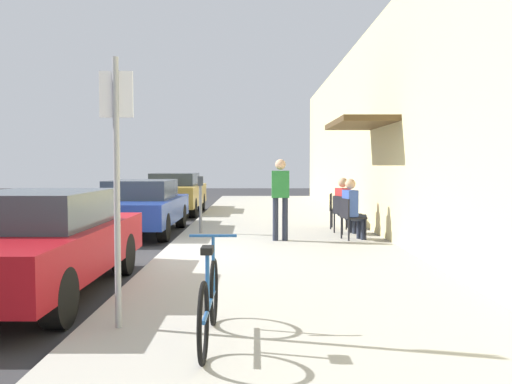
% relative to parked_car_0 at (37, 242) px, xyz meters
% --- Properties ---
extents(ground_plane, '(60.00, 60.00, 0.00)m').
position_rel_parked_car_0_xyz_m(ground_plane, '(1.10, 2.62, -0.71)').
color(ground_plane, '#2D2D30').
extents(sidewalk_slab, '(4.50, 32.00, 0.12)m').
position_rel_parked_car_0_xyz_m(sidewalk_slab, '(3.35, 4.62, -0.65)').
color(sidewalk_slab, '#9E9B93').
rests_on(sidewalk_slab, ground_plane).
extents(building_facade, '(1.40, 32.00, 5.06)m').
position_rel_parked_car_0_xyz_m(building_facade, '(5.74, 4.62, 1.82)').
color(building_facade, beige).
rests_on(building_facade, ground_plane).
extents(parked_car_0, '(1.80, 4.40, 1.35)m').
position_rel_parked_car_0_xyz_m(parked_car_0, '(0.00, 0.00, 0.00)').
color(parked_car_0, maroon).
rests_on(parked_car_0, ground_plane).
extents(parked_car_1, '(1.80, 4.40, 1.33)m').
position_rel_parked_car_0_xyz_m(parked_car_1, '(0.00, 6.29, -0.01)').
color(parked_car_1, navy).
rests_on(parked_car_1, ground_plane).
extents(parked_car_2, '(1.80, 4.40, 1.42)m').
position_rel_parked_car_0_xyz_m(parked_car_2, '(0.00, 11.77, 0.04)').
color(parked_car_2, '#A58433').
rests_on(parked_car_2, ground_plane).
extents(parking_meter, '(0.12, 0.10, 1.32)m').
position_rel_parked_car_0_xyz_m(parking_meter, '(1.55, 5.51, 0.18)').
color(parking_meter, slate).
rests_on(parking_meter, sidewalk_slab).
extents(street_sign, '(0.32, 0.06, 2.60)m').
position_rel_parked_car_0_xyz_m(street_sign, '(1.50, -1.75, 0.93)').
color(street_sign, gray).
rests_on(street_sign, sidewalk_slab).
extents(bicycle_0, '(0.46, 1.71, 0.90)m').
position_rel_parked_car_0_xyz_m(bicycle_0, '(2.42, -2.19, -0.23)').
color(bicycle_0, black).
rests_on(bicycle_0, sidewalk_slab).
extents(cafe_chair_0, '(0.54, 0.54, 0.87)m').
position_rel_parked_car_0_xyz_m(cafe_chair_0, '(4.83, 4.42, -0.08)').
color(cafe_chair_0, black).
rests_on(cafe_chair_0, sidewalk_slab).
extents(seated_patron_0, '(0.49, 0.44, 1.29)m').
position_rel_parked_car_0_xyz_m(seated_patron_0, '(4.88, 4.43, 0.11)').
color(seated_patron_0, '#232838').
rests_on(seated_patron_0, sidewalk_slab).
extents(cafe_chair_1, '(0.56, 0.56, 0.87)m').
position_rel_parked_car_0_xyz_m(cafe_chair_1, '(4.83, 5.41, -0.08)').
color(cafe_chair_1, black).
rests_on(cafe_chair_1, sidewalk_slab).
extents(seated_patron_1, '(0.51, 0.47, 1.29)m').
position_rel_parked_car_0_xyz_m(seated_patron_1, '(4.89, 5.43, 0.11)').
color(seated_patron_1, '#232838').
rests_on(seated_patron_1, sidewalk_slab).
extents(cafe_chair_2, '(0.53, 0.53, 0.87)m').
position_rel_parked_car_0_xyz_m(cafe_chair_2, '(4.83, 6.42, -0.08)').
color(cafe_chair_2, black).
rests_on(cafe_chair_2, sidewalk_slab).
extents(pedestrian_standing, '(0.36, 0.22, 1.70)m').
position_rel_parked_car_0_xyz_m(pedestrian_standing, '(3.34, 4.26, 0.41)').
color(pedestrian_standing, '#232838').
rests_on(pedestrian_standing, sidewalk_slab).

